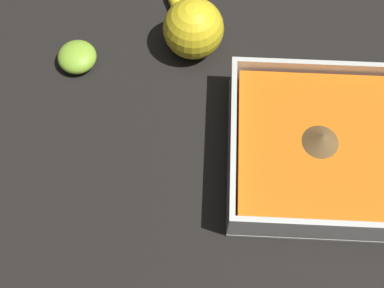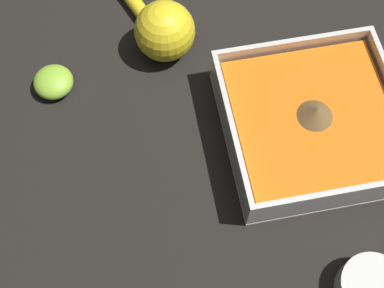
% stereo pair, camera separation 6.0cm
% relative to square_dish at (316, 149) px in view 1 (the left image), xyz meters
% --- Properties ---
extents(ground_plane, '(4.00, 4.00, 0.00)m').
position_rel_square_dish_xyz_m(ground_plane, '(0.03, -0.04, -0.02)').
color(ground_plane, black).
extents(square_dish, '(0.20, 0.20, 0.06)m').
position_rel_square_dish_xyz_m(square_dish, '(0.00, 0.00, 0.00)').
color(square_dish, silver).
rests_on(square_dish, ground_plane).
extents(lemon_squeezer, '(0.18, 0.10, 0.08)m').
position_rel_square_dish_xyz_m(lemon_squeezer, '(-0.16, -0.15, 0.01)').
color(lemon_squeezer, yellow).
rests_on(lemon_squeezer, ground_plane).
extents(lemon_half, '(0.05, 0.05, 0.03)m').
position_rel_square_dish_xyz_m(lemon_half, '(-0.12, -0.29, -0.01)').
color(lemon_half, '#93CC38').
rests_on(lemon_half, ground_plane).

